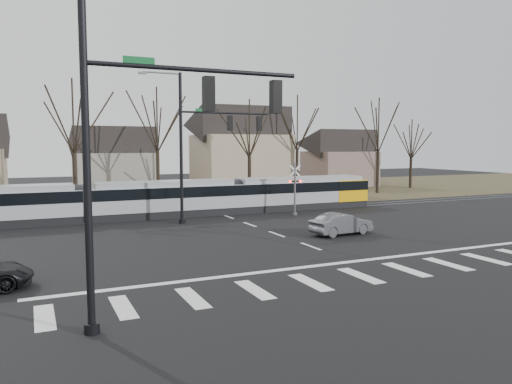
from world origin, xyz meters
name	(u,v)px	position (x,y,z in m)	size (l,w,h in m)	color
ground	(332,254)	(0.00, 0.00, 0.00)	(140.00, 140.00, 0.00)	black
grass_verge	(167,195)	(0.00, 32.00, 0.01)	(140.00, 28.00, 0.01)	#38331E
crosswalk	(384,272)	(0.00, -4.00, 0.01)	(27.00, 2.60, 0.01)	silver
stop_line	(353,261)	(0.00, -1.80, 0.01)	(28.00, 0.35, 0.01)	silver
lane_dashes	(219,213)	(0.00, 16.00, 0.01)	(0.18, 30.00, 0.01)	silver
rail_pair	(220,213)	(0.00, 15.80, 0.03)	(90.00, 1.52, 0.06)	#59595E
tram	(164,197)	(-4.40, 16.00, 1.47)	(35.49, 2.63, 2.69)	gray
sedan	(341,224)	(3.48, 4.27, 0.65)	(4.11, 1.86, 1.31)	#494B50
signal_pole_near_left	(144,133)	(-10.41, -6.00, 5.70)	(9.28, 0.44, 10.20)	black
signal_pole_far	(203,140)	(-2.41, 12.50, 5.70)	(9.28, 0.44, 10.20)	black
rail_crossing_signal	(295,191)	(5.00, 12.79, 1.89)	(1.08, 0.36, 4.00)	#59595B
tree_row	(202,149)	(2.00, 26.00, 5.00)	(59.20, 7.20, 10.00)	black
house_b	(113,158)	(-5.00, 36.00, 3.97)	(8.64, 7.56, 7.65)	slate
house_c	(241,146)	(9.00, 33.00, 5.23)	(10.80, 8.64, 10.10)	gray
house_d	(339,156)	(24.00, 35.00, 3.97)	(8.64, 7.56, 7.65)	#6C564F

